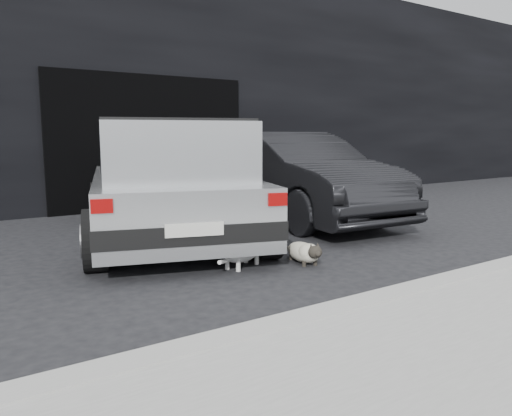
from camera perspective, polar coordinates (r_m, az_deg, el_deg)
ground at (r=6.22m, az=-6.04°, el=-5.13°), size 80.00×80.00×0.00m
building_facade at (r=12.02m, az=-15.83°, el=13.08°), size 34.00×4.00×5.00m
garage_opening at (r=10.09m, az=-11.90°, el=7.36°), size 4.00×0.10×2.60m
curb at (r=4.92m, az=19.65°, el=-8.52°), size 18.00×0.25×0.12m
silver_hatchback at (r=6.98m, az=-9.97°, el=3.67°), size 3.22×4.81×1.63m
second_car at (r=8.57m, az=4.27°, el=3.67°), size 1.98×4.67×1.50m
cat_siamese at (r=5.69m, az=5.63°, el=-5.06°), size 0.39×0.83×0.29m
cat_white at (r=5.54m, az=-1.33°, el=-4.64°), size 0.82×0.50×0.41m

